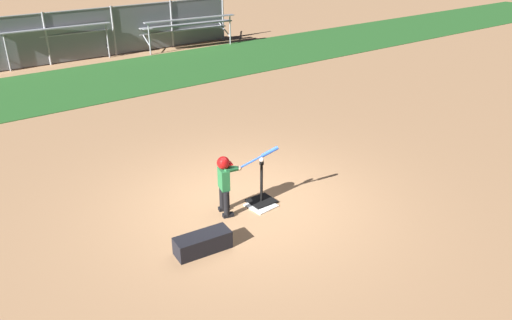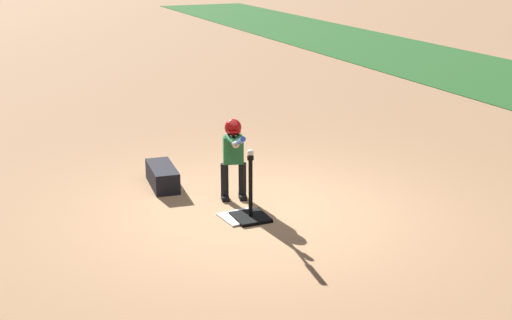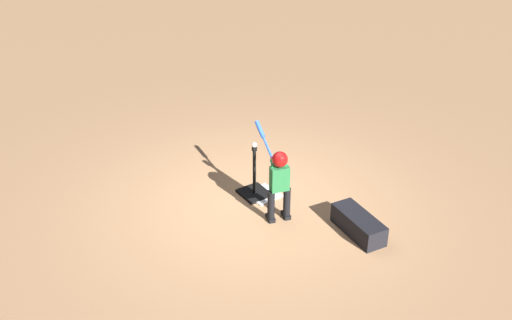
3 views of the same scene
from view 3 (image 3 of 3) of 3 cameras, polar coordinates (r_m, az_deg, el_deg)
The scene contains 6 objects.
ground_plane at distance 8.64m, azimuth -0.29°, elevation -4.11°, with size 90.00×90.00×0.00m, color #AD7F56.
home_plate at distance 8.82m, azimuth 0.66°, elevation -3.29°, with size 0.44×0.44×0.02m, color white.
batting_tee at distance 8.78m, azimuth -0.15°, elevation -2.68°, with size 0.44×0.39×0.79m.
batter_child at distance 7.99m, azimuth 2.14°, elevation -1.54°, with size 1.05×0.44×1.08m.
baseball at distance 8.43m, azimuth -0.16°, elevation 1.44°, with size 0.07×0.07×0.07m, color white.
equipment_bag at distance 8.07m, azimuth 9.73°, elevation -6.06°, with size 0.84×0.32×0.28m, color black.
Camera 3 is at (-6.10, 3.90, 4.72)m, focal length 42.00 mm.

